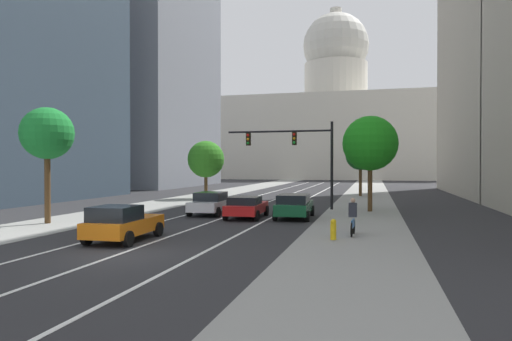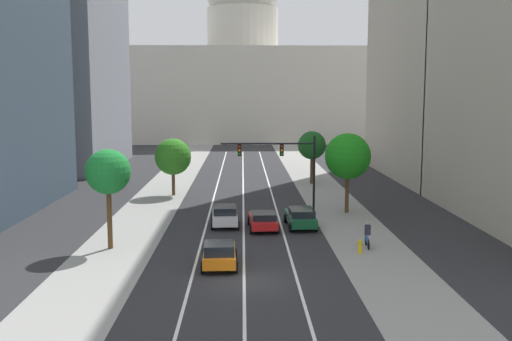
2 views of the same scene
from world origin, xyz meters
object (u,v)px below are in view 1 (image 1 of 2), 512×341
Objects in this scene: car_white at (211,203)px; traffic_signal_mast at (297,148)px; car_orange at (122,223)px; street_tree_mid_left at (206,159)px; fire_hydrant at (333,229)px; street_tree_near_left at (47,134)px; capitol_building at (336,124)px; cyclist at (353,217)px; car_green at (294,206)px; street_tree_mid_right at (360,155)px; street_tree_far_right at (370,144)px; car_red at (246,207)px.

traffic_signal_mast reaches higher than car_white.
car_orange is 24.96m from street_tree_mid_left.
car_white is at bearing 136.49° from fire_hydrant.
car_white is at bearing 42.41° from street_tree_near_left.
street_tree_near_left reaches higher than traffic_signal_mast.
traffic_signal_mast is 1.42× the size of street_tree_mid_left.
street_tree_mid_left is at bearing -95.60° from capitol_building.
car_orange is 10.21m from cyclist.
capitol_building is 84.91m from car_green.
capitol_building reaches higher than street_tree_mid_left.
street_tree_mid_right is at bearing 59.22° from street_tree_near_left.
traffic_signal_mast is (-0.83, 6.08, 3.73)m from car_green.
street_tree_far_right is at bearing -41.58° from car_green.
street_tree_near_left is 1.11× the size of street_tree_mid_right.
street_tree_mid_left is 17.84m from street_tree_far_right.
fire_hydrant is at bearing -160.53° from car_green.
car_orange is 0.64× the size of street_tree_near_left.
car_green is at bearing -52.03° from street_tree_mid_left.
traffic_signal_mast is 4.62× the size of cyclist.
street_tree_near_left is 20.04m from street_tree_mid_left.
cyclist is 0.27× the size of street_tree_near_left.
car_green reaches higher than car_white.
street_tree_mid_left is at bearing 141.62° from traffic_signal_mast.
traffic_signal_mast is (2.00, 6.71, 3.80)m from car_red.
fire_hydrant is at bearing 155.23° from cyclist.
cyclist is (6.55, -5.30, 0.14)m from car_red.
traffic_signal_mast reaches higher than street_tree_mid_right.
traffic_signal_mast is at bearing 23.93° from cyclist.
car_red is at bearing 100.17° from car_green.
car_orange is 10.78m from car_white.
fire_hydrant is at bearing -136.04° from car_white.
car_orange is at bearing -105.98° from street_tree_mid_right.
traffic_signal_mast reaches higher than car_orange.
cyclist is (9.38, -6.75, 0.09)m from car_white.
street_tree_near_left is 31.55m from street_tree_mid_right.
traffic_signal_mast is at bearing 44.55° from street_tree_near_left.
street_tree_near_left is (-9.99, -5.09, 4.22)m from car_red.
capitol_building reaches higher than traffic_signal_mast.
street_tree_mid_right reaches higher than car_orange.
cyclist is at bearing -128.25° from car_white.
car_orange reaches higher than car_red.
cyclist is at bearing 62.02° from fire_hydrant.
car_orange is 9.00m from fire_hydrant.
car_red is at bearing -18.70° from car_orange.
capitol_building is 78.37m from traffic_signal_mast.
traffic_signal_mast is at bearing -45.09° from car_white.
street_tree_mid_right is (4.14, 15.29, -0.28)m from traffic_signal_mast.
street_tree_far_right reaches higher than car_orange.
street_tree_mid_right reaches higher than car_green.
car_red is at bearing -140.18° from street_tree_far_right.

